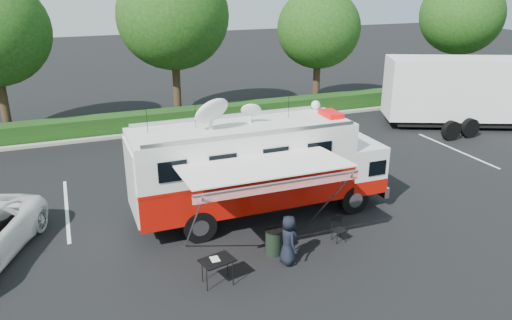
{
  "coord_description": "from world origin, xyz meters",
  "views": [
    {
      "loc": [
        -6.01,
        -14.93,
        8.08
      ],
      "look_at": [
        0.0,
        0.5,
        1.9
      ],
      "focal_mm": 35.0,
      "sensor_mm": 36.0,
      "label": 1
    }
  ],
  "objects_px": {
    "folding_table": "(217,261)",
    "trash_bin": "(274,241)",
    "command_truck": "(259,166)",
    "semi_trailer": "(499,91)"
  },
  "relations": [
    {
      "from": "command_truck",
      "to": "semi_trailer",
      "type": "distance_m",
      "value": 17.38
    },
    {
      "from": "trash_bin",
      "to": "semi_trailer",
      "type": "distance_m",
      "value": 18.96
    },
    {
      "from": "trash_bin",
      "to": "folding_table",
      "type": "bearing_deg",
      "value": -156.39
    },
    {
      "from": "command_truck",
      "to": "semi_trailer",
      "type": "height_order",
      "value": "command_truck"
    },
    {
      "from": "folding_table",
      "to": "trash_bin",
      "type": "xyz_separation_m",
      "value": [
        2.08,
        0.91,
        -0.3
      ]
    },
    {
      "from": "folding_table",
      "to": "semi_trailer",
      "type": "xyz_separation_m",
      "value": [
        19.14,
        9.03,
        1.29
      ]
    },
    {
      "from": "command_truck",
      "to": "trash_bin",
      "type": "distance_m",
      "value": 3.05
    },
    {
      "from": "command_truck",
      "to": "trash_bin",
      "type": "bearing_deg",
      "value": -101.98
    },
    {
      "from": "folding_table",
      "to": "trash_bin",
      "type": "relative_size",
      "value": 1.23
    },
    {
      "from": "folding_table",
      "to": "semi_trailer",
      "type": "distance_m",
      "value": 21.2
    }
  ]
}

